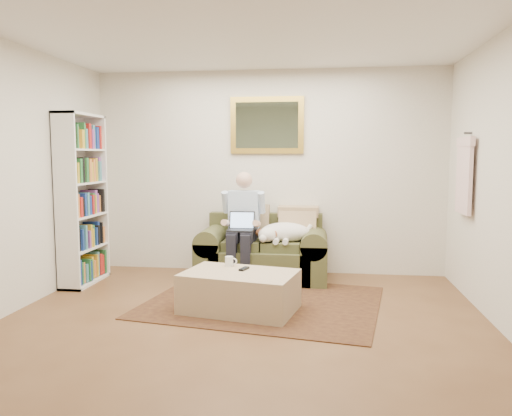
% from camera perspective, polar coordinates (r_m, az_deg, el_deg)
% --- Properties ---
extents(room_shell, '(4.51, 5.00, 2.61)m').
position_cam_1_polar(room_shell, '(4.34, -1.80, 3.16)').
color(room_shell, brown).
rests_on(room_shell, ground).
extents(rug, '(2.59, 2.21, 0.01)m').
position_cam_1_polar(rug, '(5.26, 0.83, -10.68)').
color(rug, '#321914').
rests_on(rug, room_shell).
extents(sofa, '(1.57, 0.80, 0.94)m').
position_cam_1_polar(sofa, '(6.16, 0.80, -5.65)').
color(sofa, brown).
rests_on(sofa, room_shell).
extents(seated_man, '(0.52, 0.74, 1.32)m').
position_cam_1_polar(seated_man, '(5.98, -1.60, -2.22)').
color(seated_man, '#8CACD8').
rests_on(seated_man, sofa).
extents(laptop, '(0.30, 0.24, 0.22)m').
position_cam_1_polar(laptop, '(5.92, -1.70, -1.99)').
color(laptop, black).
rests_on(laptop, seated_man).
extents(sleeping_dog, '(0.65, 0.41, 0.24)m').
position_cam_1_polar(sleeping_dog, '(5.99, 3.38, -2.79)').
color(sleeping_dog, white).
rests_on(sleeping_dog, sofa).
extents(ottoman, '(1.18, 0.88, 0.39)m').
position_cam_1_polar(ottoman, '(4.93, -1.88, -9.53)').
color(ottoman, '#CAAF87').
rests_on(ottoman, room_shell).
extents(coffee_mug, '(0.08, 0.08, 0.10)m').
position_cam_1_polar(coffee_mug, '(5.14, -3.09, -6.10)').
color(coffee_mug, white).
rests_on(coffee_mug, ottoman).
extents(tv_remote, '(0.09, 0.16, 0.02)m').
position_cam_1_polar(tv_remote, '(4.98, -1.38, -6.96)').
color(tv_remote, black).
rests_on(tv_remote, ottoman).
extents(bookshelf, '(0.28, 0.80, 2.00)m').
position_cam_1_polar(bookshelf, '(6.22, -19.26, 0.92)').
color(bookshelf, white).
rests_on(bookshelf, room_shell).
extents(wall_mirror, '(0.94, 0.04, 0.72)m').
position_cam_1_polar(wall_mirror, '(6.44, 1.25, 9.44)').
color(wall_mirror, gold).
rests_on(wall_mirror, room_shell).
extents(hanging_shirt, '(0.06, 0.52, 0.90)m').
position_cam_1_polar(hanging_shirt, '(5.71, 22.72, 3.89)').
color(hanging_shirt, '#F9CED0').
rests_on(hanging_shirt, room_shell).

